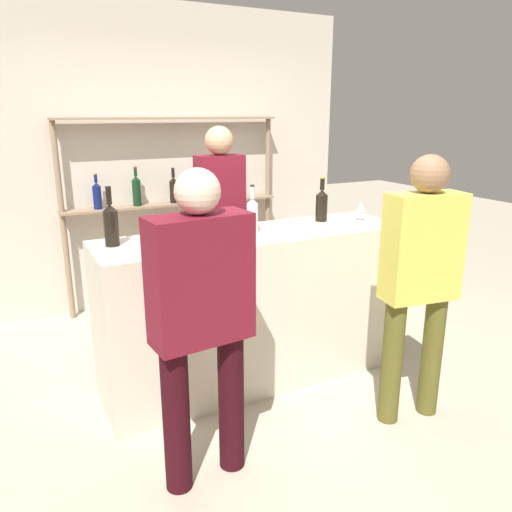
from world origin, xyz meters
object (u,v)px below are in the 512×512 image
(counter_bottle_1, at_px, (111,224))
(server_behind_counter, at_px, (220,212))
(customer_right, at_px, (420,272))
(customer_left, at_px, (201,311))
(counter_bottle_0, at_px, (252,215))
(cork_jar, at_px, (205,232))
(wine_glass, at_px, (361,207))
(counter_bottle_2, at_px, (322,204))

(counter_bottle_1, relative_size, server_behind_counter, 0.21)
(customer_right, bearing_deg, customer_left, 95.97)
(counter_bottle_0, xyz_separation_m, counter_bottle_1, (-0.90, 0.09, 0.01))
(counter_bottle_1, relative_size, cork_jar, 2.50)
(server_behind_counter, bearing_deg, wine_glass, 40.46)
(counter_bottle_1, xyz_separation_m, customer_left, (0.22, -0.89, -0.27))
(counter_bottle_0, relative_size, cork_jar, 2.24)
(counter_bottle_2, distance_m, wine_glass, 0.29)
(counter_bottle_1, distance_m, counter_bottle_2, 1.51)
(wine_glass, height_order, customer_left, customer_left)
(counter_bottle_2, relative_size, customer_right, 0.20)
(counter_bottle_1, distance_m, cork_jar, 0.56)
(counter_bottle_1, bearing_deg, wine_glass, -3.58)
(counter_bottle_2, bearing_deg, counter_bottle_1, -179.37)
(counter_bottle_1, bearing_deg, counter_bottle_0, -5.46)
(customer_left, bearing_deg, counter_bottle_1, 8.70)
(counter_bottle_2, xyz_separation_m, customer_right, (0.03, -0.98, -0.24))
(server_behind_counter, relative_size, customer_left, 1.08)
(customer_right, bearing_deg, wine_glass, -6.27)
(wine_glass, relative_size, cork_jar, 1.01)
(wine_glass, height_order, cork_jar, wine_glass)
(server_behind_counter, height_order, customer_left, server_behind_counter)
(cork_jar, relative_size, customer_left, 0.09)
(cork_jar, distance_m, customer_right, 1.29)
(server_behind_counter, bearing_deg, counter_bottle_1, -54.71)
(wine_glass, bearing_deg, counter_bottle_0, 178.36)
(counter_bottle_2, height_order, server_behind_counter, server_behind_counter)
(counter_bottle_0, relative_size, customer_left, 0.20)
(counter_bottle_1, xyz_separation_m, cork_jar, (0.52, -0.19, -0.07))
(cork_jar, bearing_deg, customer_right, -37.15)
(counter_bottle_0, bearing_deg, counter_bottle_1, 174.54)
(counter_bottle_0, xyz_separation_m, cork_jar, (-0.38, -0.10, -0.05))
(counter_bottle_1, height_order, server_behind_counter, server_behind_counter)
(counter_bottle_1, distance_m, customer_left, 0.96)
(counter_bottle_0, relative_size, wine_glass, 2.21)
(counter_bottle_0, height_order, server_behind_counter, server_behind_counter)
(cork_jar, bearing_deg, server_behind_counter, 61.76)
(counter_bottle_0, distance_m, customer_right, 1.11)
(counter_bottle_0, distance_m, counter_bottle_2, 0.63)
(counter_bottle_0, distance_m, wine_glass, 0.88)
(cork_jar, height_order, server_behind_counter, server_behind_counter)
(counter_bottle_1, height_order, cork_jar, counter_bottle_1)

